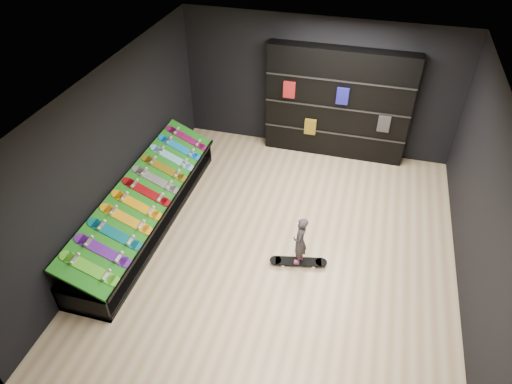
% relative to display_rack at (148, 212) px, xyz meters
% --- Properties ---
extents(floor, '(6.00, 7.00, 0.01)m').
position_rel_display_rack_xyz_m(floor, '(2.55, 0.00, -0.25)').
color(floor, beige).
rests_on(floor, ground).
extents(ceiling, '(6.00, 7.00, 0.01)m').
position_rel_display_rack_xyz_m(ceiling, '(2.55, 0.00, 2.75)').
color(ceiling, white).
rests_on(ceiling, ground).
extents(wall_back, '(6.00, 0.02, 3.00)m').
position_rel_display_rack_xyz_m(wall_back, '(2.55, 3.50, 1.25)').
color(wall_back, black).
rests_on(wall_back, ground).
extents(wall_front, '(6.00, 0.02, 3.00)m').
position_rel_display_rack_xyz_m(wall_front, '(2.55, -3.50, 1.25)').
color(wall_front, black).
rests_on(wall_front, ground).
extents(wall_left, '(0.02, 7.00, 3.00)m').
position_rel_display_rack_xyz_m(wall_left, '(-0.45, 0.00, 1.25)').
color(wall_left, black).
rests_on(wall_left, ground).
extents(wall_right, '(0.02, 7.00, 3.00)m').
position_rel_display_rack_xyz_m(wall_right, '(5.55, 0.00, 1.25)').
color(wall_right, black).
rests_on(wall_right, ground).
extents(display_rack, '(0.90, 4.50, 0.50)m').
position_rel_display_rack_xyz_m(display_rack, '(0.00, 0.00, 0.00)').
color(display_rack, black).
rests_on(display_rack, ground).
extents(turf_ramp, '(0.92, 4.50, 0.46)m').
position_rel_display_rack_xyz_m(turf_ramp, '(0.05, 0.00, 0.46)').
color(turf_ramp, '#13620F').
rests_on(turf_ramp, display_rack).
extents(back_shelving, '(3.07, 0.36, 2.46)m').
position_rel_display_rack_xyz_m(back_shelving, '(3.01, 3.32, 0.98)').
color(back_shelving, black).
rests_on(back_shelving, ground).
extents(floor_skateboard, '(1.00, 0.42, 0.09)m').
position_rel_display_rack_xyz_m(floor_skateboard, '(2.94, -0.32, -0.20)').
color(floor_skateboard, black).
rests_on(floor_skateboard, ground).
extents(child, '(0.15, 0.21, 0.56)m').
position_rel_display_rack_xyz_m(child, '(2.94, -0.32, 0.12)').
color(child, black).
rests_on(child, floor_skateboard).
extents(display_board_0, '(0.93, 0.22, 0.50)m').
position_rel_display_rack_xyz_m(display_board_0, '(0.06, -1.90, 0.49)').
color(display_board_0, green).
rests_on(display_board_0, turf_ramp).
extents(display_board_1, '(0.93, 0.22, 0.50)m').
position_rel_display_rack_xyz_m(display_board_1, '(0.06, -1.52, 0.49)').
color(display_board_1, purple).
rests_on(display_board_1, turf_ramp).
extents(display_board_2, '(0.93, 0.22, 0.50)m').
position_rel_display_rack_xyz_m(display_board_2, '(0.06, -1.14, 0.49)').
color(display_board_2, '#0C8C99').
rests_on(display_board_2, turf_ramp).
extents(display_board_3, '(0.93, 0.22, 0.50)m').
position_rel_display_rack_xyz_m(display_board_3, '(0.06, -0.76, 0.49)').
color(display_board_3, orange).
rests_on(display_board_3, turf_ramp).
extents(display_board_4, '(0.93, 0.22, 0.50)m').
position_rel_display_rack_xyz_m(display_board_4, '(0.06, -0.38, 0.49)').
color(display_board_4, yellow).
rests_on(display_board_4, turf_ramp).
extents(display_board_5, '(0.93, 0.22, 0.50)m').
position_rel_display_rack_xyz_m(display_board_5, '(0.06, 0.00, 0.49)').
color(display_board_5, red).
rests_on(display_board_5, turf_ramp).
extents(display_board_6, '(0.93, 0.22, 0.50)m').
position_rel_display_rack_xyz_m(display_board_6, '(0.06, 0.38, 0.49)').
color(display_board_6, black).
rests_on(display_board_6, turf_ramp).
extents(display_board_7, '(0.93, 0.22, 0.50)m').
position_rel_display_rack_xyz_m(display_board_7, '(0.06, 0.76, 0.49)').
color(display_board_7, yellow).
rests_on(display_board_7, turf_ramp).
extents(display_board_8, '(0.93, 0.22, 0.50)m').
position_rel_display_rack_xyz_m(display_board_8, '(0.06, 1.14, 0.49)').
color(display_board_8, '#0CB2E5').
rests_on(display_board_8, turf_ramp).
extents(display_board_9, '(0.93, 0.22, 0.50)m').
position_rel_display_rack_xyz_m(display_board_9, '(0.06, 1.52, 0.49)').
color(display_board_9, blue).
rests_on(display_board_9, turf_ramp).
extents(display_board_10, '(0.93, 0.22, 0.50)m').
position_rel_display_rack_xyz_m(display_board_10, '(0.06, 1.90, 0.49)').
color(display_board_10, '#E5198C').
rests_on(display_board_10, turf_ramp).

